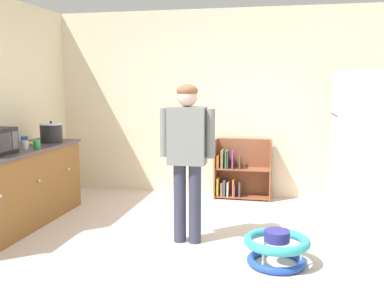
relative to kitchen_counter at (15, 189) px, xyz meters
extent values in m
plane|color=beige|center=(2.20, -0.31, -0.45)|extent=(12.00, 12.00, 0.00)
cube|color=beige|center=(2.20, 2.02, 0.90)|extent=(5.20, 0.06, 2.70)
cube|color=beige|center=(-0.43, 0.50, 0.90)|extent=(0.06, 2.99, 2.70)
cube|color=brown|center=(0.00, 0.00, -0.02)|extent=(0.60, 2.06, 0.86)
cube|color=#4C3F45|center=(0.00, 0.00, 0.43)|extent=(0.64, 2.10, 0.04)
sphere|color=silver|center=(0.31, -0.69, 0.11)|extent=(0.04, 0.04, 0.04)
sphere|color=silver|center=(0.31, 0.00, 0.11)|extent=(0.04, 0.04, 0.04)
sphere|color=silver|center=(0.31, 0.69, 0.11)|extent=(0.04, 0.04, 0.04)
cube|color=white|center=(3.91, 0.98, 0.44)|extent=(0.70, 0.68, 1.78)
cylinder|color=silver|center=(3.55, 0.81, 0.53)|extent=(0.02, 0.02, 0.50)
cube|color=#333333|center=(3.56, 0.98, 0.83)|extent=(0.01, 0.67, 0.01)
cube|color=brown|center=(2.04, 1.80, -0.03)|extent=(0.02, 0.28, 0.85)
cube|color=brown|center=(2.82, 1.80, -0.03)|extent=(0.02, 0.28, 0.85)
cube|color=brown|center=(2.43, 1.93, -0.03)|extent=(0.80, 0.02, 0.85)
cube|color=brown|center=(2.43, 1.80, -0.42)|extent=(0.76, 0.24, 0.02)
cube|color=brown|center=(2.43, 1.80, -0.02)|extent=(0.76, 0.24, 0.02)
cube|color=gold|center=(2.08, 1.77, -0.28)|extent=(0.03, 0.17, 0.25)
cube|color=orange|center=(2.08, 1.77, 0.08)|extent=(0.03, 0.17, 0.18)
cube|color=brown|center=(2.14, 1.77, -0.32)|extent=(0.03, 0.17, 0.19)
cube|color=olive|center=(2.14, 1.77, 0.12)|extent=(0.03, 0.17, 0.26)
cube|color=#414645|center=(2.18, 1.77, -0.30)|extent=(0.03, 0.17, 0.23)
cube|color=#378944|center=(2.20, 1.77, 0.12)|extent=(0.02, 0.17, 0.25)
cube|color=silver|center=(2.23, 1.77, -0.31)|extent=(0.02, 0.17, 0.20)
cube|color=#413B42|center=(2.22, 1.77, 0.12)|extent=(0.03, 0.17, 0.25)
cube|color=#812F91|center=(2.32, 1.77, -0.33)|extent=(0.02, 0.17, 0.17)
cube|color=#933D8E|center=(2.29, 1.77, 0.12)|extent=(0.02, 0.17, 0.25)
cube|color=orange|center=(2.31, 1.77, -0.29)|extent=(0.02, 0.17, 0.24)
cube|color=#494637|center=(2.39, 1.77, 0.08)|extent=(0.02, 0.17, 0.18)
cube|color=#4B4541|center=(2.40, 1.77, -0.31)|extent=(0.02, 0.17, 0.20)
cylinder|color=#363950|center=(1.96, -0.06, -0.04)|extent=(0.13, 0.13, 0.83)
cylinder|color=#363950|center=(2.12, -0.06, -0.04)|extent=(0.13, 0.13, 0.83)
cube|color=gray|center=(2.04, -0.06, 0.67)|extent=(0.38, 0.22, 0.58)
cylinder|color=gray|center=(1.80, -0.06, 0.70)|extent=(0.09, 0.09, 0.50)
cylinder|color=gray|center=(2.28, -0.06, 0.70)|extent=(0.09, 0.09, 0.50)
sphere|color=beige|center=(2.04, -0.06, 1.06)|extent=(0.20, 0.20, 0.20)
ellipsoid|color=brown|center=(2.04, -0.06, 1.12)|extent=(0.22, 0.22, 0.13)
torus|color=blue|center=(2.96, -0.46, -0.42)|extent=(0.54, 0.54, 0.07)
torus|color=#32A9B2|center=(2.96, -0.46, -0.23)|extent=(0.60, 0.60, 0.08)
cylinder|color=navy|center=(2.96, -0.46, -0.18)|extent=(0.23, 0.23, 0.10)
cylinder|color=silver|center=(3.18, -0.46, -0.32)|extent=(0.02, 0.02, 0.18)
cylinder|color=silver|center=(2.85, -0.27, -0.32)|extent=(0.02, 0.02, 0.18)
cylinder|color=silver|center=(2.85, -0.65, -0.32)|extent=(0.02, 0.02, 0.18)
cube|color=#2D2D33|center=(0.18, -0.43, 0.59)|extent=(0.01, 0.31, 0.20)
cube|color=#515156|center=(0.18, -0.21, 0.59)|extent=(0.01, 0.10, 0.20)
cylinder|color=black|center=(0.10, 0.69, 0.56)|extent=(0.27, 0.27, 0.22)
cylinder|color=silver|center=(0.10, 0.69, 0.68)|extent=(0.28, 0.28, 0.02)
sphere|color=black|center=(0.10, 0.69, 0.70)|extent=(0.03, 0.03, 0.03)
ellipsoid|color=yellow|center=(0.01, 0.37, 0.48)|extent=(0.09, 0.16, 0.04)
ellipsoid|color=yellow|center=(0.02, 0.37, 0.48)|extent=(0.04, 0.15, 0.04)
ellipsoid|color=yellow|center=(0.04, 0.37, 0.48)|extent=(0.09, 0.16, 0.04)
cylinder|color=blue|center=(-0.14, 0.46, 0.50)|extent=(0.08, 0.08, 0.09)
cylinder|color=green|center=(0.22, 0.13, 0.50)|extent=(0.08, 0.08, 0.09)
cylinder|color=white|center=(0.12, 0.07, 0.50)|extent=(0.08, 0.08, 0.09)
camera|label=1|loc=(3.00, -4.36, 1.19)|focal=41.03mm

